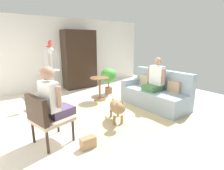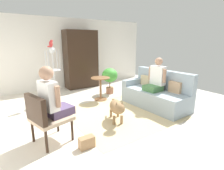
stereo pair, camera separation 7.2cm
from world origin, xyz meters
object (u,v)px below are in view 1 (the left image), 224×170
dog (117,107)px  potted_plant (109,77)px  armoire_cabinet (79,60)px  couch (155,94)px  person_on_armchair (52,97)px  person_on_couch (156,78)px  round_end_table (100,86)px  bird_cage_stand (53,75)px  parrot (50,44)px  handbag (88,143)px  armchair (45,116)px

dog → potted_plant: size_ratio=0.97×
armoire_cabinet → couch: bearing=-74.5°
person_on_armchair → dog: (1.32, -0.02, -0.46)m
person_on_couch → dog: person_on_couch is taller
couch → round_end_table: (-0.99, 1.24, 0.09)m
dog → armoire_cabinet: size_ratio=0.40×
couch → bird_cage_stand: size_ratio=1.17×
couch → potted_plant: bearing=103.6°
parrot → handbag: 2.93m
person_on_couch → dog: bearing=-171.7°
person_on_armchair → round_end_table: person_on_armchair is taller
armchair → armoire_cabinet: size_ratio=0.42×
couch → potted_plant: 1.72m
couch → person_on_armchair: (-2.76, -0.21, 0.47)m
dog → bird_cage_stand: (-0.72, 1.98, 0.46)m
armoire_cabinet → potted_plant: bearing=-72.3°
couch → handbag: (-2.40, -0.74, -0.24)m
person_on_armchair → armoire_cabinet: 3.73m
handbag → potted_plant: bearing=50.1°
couch → round_end_table: 1.59m
armoire_cabinet → person_on_armchair: bearing=-121.4°
handbag → bird_cage_stand: bearing=84.7°
dog → handbag: bearing=-152.0°
parrot → armoire_cabinet: bearing=41.7°
couch → bird_cage_stand: bearing=141.1°
couch → potted_plant: couch is taller
armchair → round_end_table: armchair is taller
armoire_cabinet → person_on_couch: bearing=-75.6°
bird_cage_stand → dog: bearing=-69.9°
couch → parrot: parrot is taller
armchair → dog: armchair is taller
dog → handbag: dog is taller
armchair → person_on_armchair: 0.32m
couch → person_on_couch: 0.45m
dog → handbag: (-0.95, -0.51, -0.24)m
bird_cage_stand → armoire_cabinet: armoire_cabinet is taller
round_end_table → parrot: size_ratio=3.46×
armoire_cabinet → armchair: bearing=-123.0°
handbag → round_end_table: bearing=54.5°
round_end_table → bird_cage_stand: (-1.18, 0.51, 0.37)m
dog → handbag: 1.11m
person_on_couch → round_end_table: 1.62m
dog → potted_plant: bearing=60.9°
armchair → armoire_cabinet: (2.09, 3.22, 0.53)m
person_on_couch → round_end_table: bearing=126.5°
armchair → person_on_armchair: (0.15, 0.04, 0.28)m
bird_cage_stand → person_on_armchair: bearing=-106.8°
round_end_table → handbag: size_ratio=2.68×
bird_cage_stand → potted_plant: bird_cage_stand is taller
armchair → person_on_couch: size_ratio=1.04×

